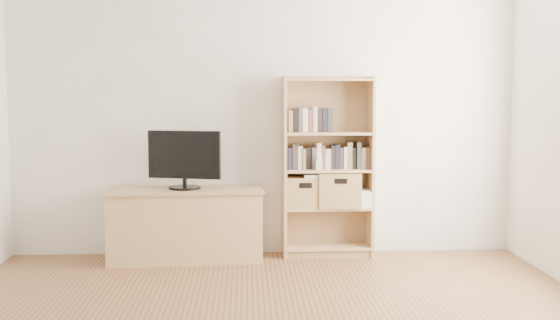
{
  "coord_description": "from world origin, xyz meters",
  "views": [
    {
      "loc": [
        -0.16,
        -3.77,
        1.48
      ],
      "look_at": [
        0.12,
        1.9,
        0.91
      ],
      "focal_mm": 45.0,
      "sensor_mm": 36.0,
      "label": 1
    }
  ],
  "objects": [
    {
      "name": "television",
      "position": [
        -0.69,
        2.26,
        0.88
      ],
      "size": [
        0.63,
        0.2,
        0.5
      ],
      "primitive_type": "cube",
      "rotation": [
        0.0,
        0.0,
        -0.23
      ],
      "color": "black",
      "rests_on": "tv_stand"
    },
    {
      "name": "basket_right",
      "position": [
        0.66,
        2.36,
        0.59
      ],
      "size": [
        0.37,
        0.31,
        0.31
      ],
      "primitive_type": "cube",
      "rotation": [
        0.0,
        0.0,
        -0.01
      ],
      "color": "olive",
      "rests_on": "bookshelf"
    },
    {
      "name": "baby_monitor",
      "position": [
        0.47,
        2.27,
        0.83
      ],
      "size": [
        0.06,
        0.04,
        0.1
      ],
      "primitive_type": "cube",
      "rotation": [
        0.0,
        0.0,
        -0.18
      ],
      "color": "white",
      "rests_on": "bookshelf"
    },
    {
      "name": "tv_stand",
      "position": [
        -0.69,
        2.26,
        0.3
      ],
      "size": [
        1.34,
        0.57,
        0.6
      ],
      "primitive_type": "cube",
      "rotation": [
        0.0,
        0.0,
        0.07
      ],
      "color": "tan",
      "rests_on": "floor"
    },
    {
      "name": "laptop",
      "position": [
        0.52,
        2.34,
        0.72
      ],
      "size": [
        0.35,
        0.24,
        0.03
      ],
      "primitive_type": "cube",
      "rotation": [
        0.0,
        0.0,
        0.0
      ],
      "color": "silver",
      "rests_on": "basket_left"
    },
    {
      "name": "books_row_mid",
      "position": [
        0.56,
        2.38,
        0.88
      ],
      "size": [
        0.76,
        0.2,
        0.2
      ],
      "primitive_type": "cube",
      "rotation": [
        0.0,
        0.0,
        0.07
      ],
      "color": "#201E2D",
      "rests_on": "bookshelf"
    },
    {
      "name": "books_row_upper",
      "position": [
        0.38,
        2.37,
        1.21
      ],
      "size": [
        0.39,
        0.15,
        0.2
      ],
      "primitive_type": "cube",
      "rotation": [
        0.0,
        0.0,
        -0.02
      ],
      "color": "#201E2D",
      "rests_on": "bookshelf"
    },
    {
      "name": "back_wall",
      "position": [
        0.0,
        2.5,
        1.3
      ],
      "size": [
        4.5,
        0.02,
        2.6
      ],
      "primitive_type": "cube",
      "color": "beige",
      "rests_on": "floor"
    },
    {
      "name": "bookshelf",
      "position": [
        0.56,
        2.36,
        0.8
      ],
      "size": [
        0.8,
        0.3,
        1.59
      ],
      "primitive_type": "cube",
      "rotation": [
        0.0,
        0.0,
        0.02
      ],
      "color": "tan",
      "rests_on": "floor"
    },
    {
      "name": "front_wall",
      "position": [
        0.0,
        -2.5,
        1.3
      ],
      "size": [
        4.5,
        0.02,
        2.6
      ],
      "primitive_type": "cube",
      "color": "beige",
      "rests_on": "floor"
    },
    {
      "name": "magazine_stack",
      "position": [
        0.84,
        2.36,
        0.51
      ],
      "size": [
        0.2,
        0.29,
        0.13
      ],
      "primitive_type": "cube",
      "rotation": [
        0.0,
        0.0,
        0.04
      ],
      "color": "silver",
      "rests_on": "bookshelf"
    },
    {
      "name": "basket_left",
      "position": [
        0.35,
        2.35,
        0.58
      ],
      "size": [
        0.33,
        0.28,
        0.27
      ],
      "primitive_type": "cube",
      "rotation": [
        0.0,
        0.0,
        0.03
      ],
      "color": "olive",
      "rests_on": "bookshelf"
    }
  ]
}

